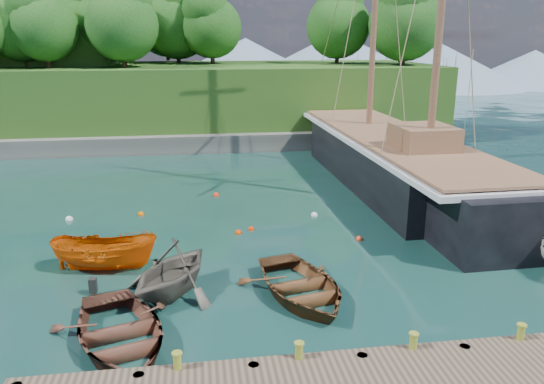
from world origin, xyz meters
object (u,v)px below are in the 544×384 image
(rowboat_2, at_px, (301,296))
(schooner, at_px, (393,164))
(rowboat_0, at_px, (121,346))
(motorboat_orange, at_px, (106,270))
(rowboat_1, at_px, (173,293))

(rowboat_2, bearing_deg, schooner, 45.13)
(rowboat_0, relative_size, motorboat_orange, 1.24)
(rowboat_0, xyz_separation_m, rowboat_2, (5.59, 2.15, 0.00))
(rowboat_0, distance_m, schooner, 20.17)
(rowboat_2, xyz_separation_m, schooner, (7.95, 12.75, 1.24))
(rowboat_2, bearing_deg, motorboat_orange, 142.36)
(rowboat_0, height_order, motorboat_orange, motorboat_orange)
(motorboat_orange, height_order, schooner, schooner)
(motorboat_orange, distance_m, schooner, 17.63)
(rowboat_0, height_order, rowboat_1, rowboat_1)
(rowboat_0, height_order, schooner, schooner)
(rowboat_1, bearing_deg, motorboat_orange, 170.88)
(rowboat_1, distance_m, schooner, 17.09)
(schooner, bearing_deg, rowboat_1, -136.96)
(rowboat_1, bearing_deg, rowboat_0, -81.29)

